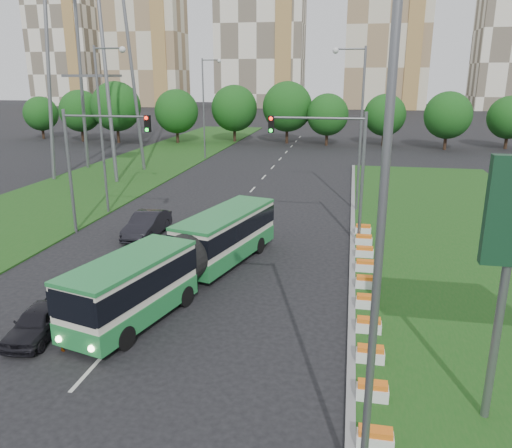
% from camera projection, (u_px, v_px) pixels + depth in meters
% --- Properties ---
extents(ground, '(360.00, 360.00, 0.00)m').
position_uv_depth(ground, '(215.00, 306.00, 22.47)').
color(ground, black).
rests_on(ground, ground).
extents(grass_median, '(14.00, 60.00, 0.15)m').
position_uv_depth(grass_median, '(480.00, 261.00, 27.67)').
color(grass_median, '#184915').
rests_on(grass_median, ground).
extents(median_kerb, '(0.30, 60.00, 0.18)m').
position_uv_depth(median_kerb, '(352.00, 253.00, 28.90)').
color(median_kerb, gray).
rests_on(median_kerb, ground).
extents(left_verge, '(12.00, 110.00, 0.10)m').
position_uv_depth(left_verge, '(106.00, 181.00, 49.22)').
color(left_verge, '#184915').
rests_on(left_verge, ground).
extents(lane_markings, '(0.20, 100.00, 0.01)m').
position_uv_depth(lane_markings, '(243.00, 200.00, 41.85)').
color(lane_markings, '#BABBB3').
rests_on(lane_markings, ground).
extents(flower_planters, '(1.10, 20.30, 0.60)m').
position_uv_depth(flower_planters, '(367.00, 291.00, 22.94)').
color(flower_planters, silver).
rests_on(flower_planters, grass_median).
extents(traffic_mast_median, '(5.76, 0.32, 8.00)m').
position_uv_depth(traffic_mast_median, '(336.00, 157.00, 29.52)').
color(traffic_mast_median, slate).
rests_on(traffic_mast_median, ground).
extents(traffic_mast_left, '(5.76, 0.32, 8.00)m').
position_uv_depth(traffic_mast_left, '(91.00, 153.00, 31.28)').
color(traffic_mast_left, slate).
rests_on(traffic_mast_left, ground).
extents(street_lamps, '(36.00, 60.00, 12.00)m').
position_uv_depth(street_lamps, '(209.00, 143.00, 30.72)').
color(street_lamps, slate).
rests_on(street_lamps, ground).
extents(tree_line, '(120.00, 8.00, 9.00)m').
position_uv_depth(tree_line, '(383.00, 116.00, 71.22)').
color(tree_line, '#154B14').
rests_on(tree_line, ground).
extents(apartment_tower_west, '(26.00, 15.00, 48.00)m').
position_uv_depth(apartment_tower_west, '(144.00, 33.00, 168.55)').
color(apartment_tower_west, beige).
rests_on(apartment_tower_west, ground).
extents(apartment_tower_cwest, '(28.00, 15.00, 52.00)m').
position_uv_depth(apartment_tower_cwest, '(261.00, 25.00, 160.84)').
color(apartment_tower_cwest, silver).
rests_on(apartment_tower_cwest, ground).
extents(apartment_tower_ceast, '(25.00, 15.00, 50.00)m').
position_uv_depth(apartment_tower_ceast, '(388.00, 26.00, 153.98)').
color(apartment_tower_ceast, beige).
rests_on(apartment_tower_ceast, ground).
extents(midrise_west, '(22.00, 14.00, 36.00)m').
position_uv_depth(midrise_west, '(65.00, 53.00, 175.62)').
color(midrise_west, silver).
rests_on(midrise_west, ground).
extents(articulated_bus, '(2.36, 15.16, 2.50)m').
position_uv_depth(articulated_bus, '(186.00, 256.00, 24.35)').
color(articulated_bus, beige).
rests_on(articulated_bus, ground).
extents(car_left_near, '(1.87, 3.87, 1.28)m').
position_uv_depth(car_left_near, '(39.00, 321.00, 19.70)').
color(car_left_near, black).
rests_on(car_left_near, ground).
extents(car_left_far, '(1.69, 4.80, 1.58)m').
position_uv_depth(car_left_far, '(147.00, 225.00, 32.06)').
color(car_left_far, black).
rests_on(car_left_far, ground).
extents(pedestrian, '(0.69, 0.80, 1.86)m').
position_uv_depth(pedestrian, '(65.00, 327.00, 18.68)').
color(pedestrian, gray).
rests_on(pedestrian, ground).
extents(shopping_trolley, '(0.33, 0.35, 0.56)m').
position_uv_depth(shopping_trolley, '(95.00, 340.00, 19.02)').
color(shopping_trolley, orange).
rests_on(shopping_trolley, ground).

